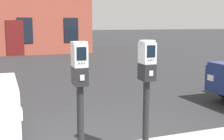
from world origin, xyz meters
TOP-DOWN VIEW (x-y plane):
  - parking_meter_near_kerb at (-0.44, -0.15)m, footprint 0.22×0.25m
  - parking_meter_twin_adjacent at (0.50, -0.15)m, footprint 0.22×0.25m

SIDE VIEW (x-z plane):
  - parking_meter_twin_adjacent at x=0.50m, z-range 0.43..1.99m
  - parking_meter_near_kerb at x=-0.44m, z-range 0.43..1.99m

